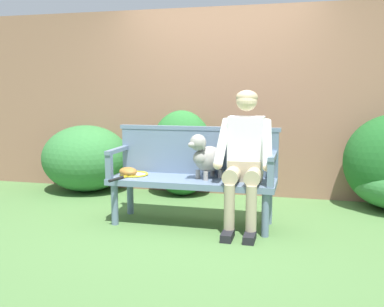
{
  "coord_description": "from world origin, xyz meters",
  "views": [
    {
      "loc": [
        1.05,
        -4.16,
        1.35
      ],
      "look_at": [
        0.0,
        0.0,
        0.72
      ],
      "focal_mm": 41.24,
      "sensor_mm": 36.0,
      "label": 1
    }
  ],
  "objects_px": {
    "person_seated": "(245,154)",
    "dog_on_bench": "(206,156)",
    "tennis_racket": "(133,175)",
    "baseball_glove": "(128,172)",
    "garden_bench": "(192,184)"
  },
  "relations": [
    {
      "from": "dog_on_bench",
      "to": "baseball_glove",
      "type": "bearing_deg",
      "value": -175.72
    },
    {
      "from": "person_seated",
      "to": "tennis_racket",
      "type": "bearing_deg",
      "value": 179.53
    },
    {
      "from": "tennis_racket",
      "to": "baseball_glove",
      "type": "distance_m",
      "value": 0.06
    },
    {
      "from": "garden_bench",
      "to": "tennis_racket",
      "type": "height_order",
      "value": "tennis_racket"
    },
    {
      "from": "garden_bench",
      "to": "dog_on_bench",
      "type": "relative_size",
      "value": 3.68
    },
    {
      "from": "tennis_racket",
      "to": "person_seated",
      "type": "bearing_deg",
      "value": -0.47
    },
    {
      "from": "person_seated",
      "to": "dog_on_bench",
      "type": "height_order",
      "value": "person_seated"
    },
    {
      "from": "person_seated",
      "to": "baseball_glove",
      "type": "relative_size",
      "value": 6.09
    },
    {
      "from": "tennis_racket",
      "to": "baseball_glove",
      "type": "bearing_deg",
      "value": -139.5
    },
    {
      "from": "garden_bench",
      "to": "dog_on_bench",
      "type": "height_order",
      "value": "dog_on_bench"
    },
    {
      "from": "tennis_racket",
      "to": "dog_on_bench",
      "type": "bearing_deg",
      "value": 2.19
    },
    {
      "from": "garden_bench",
      "to": "tennis_racket",
      "type": "xyz_separation_m",
      "value": [
        -0.63,
        -0.01,
        0.07
      ]
    },
    {
      "from": "person_seated",
      "to": "garden_bench",
      "type": "bearing_deg",
      "value": 178.09
    },
    {
      "from": "garden_bench",
      "to": "tennis_racket",
      "type": "relative_size",
      "value": 2.84
    },
    {
      "from": "dog_on_bench",
      "to": "tennis_racket",
      "type": "bearing_deg",
      "value": -177.81
    }
  ]
}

